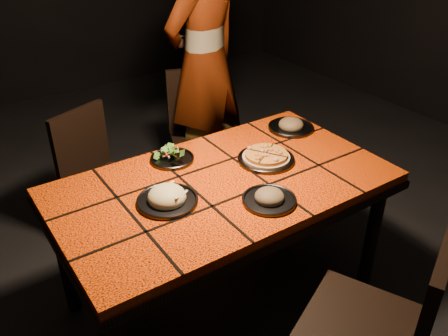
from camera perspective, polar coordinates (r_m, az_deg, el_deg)
room_shell at (r=1.97m, az=-0.09°, el=17.26°), size 6.04×7.04×3.08m
dining_table at (r=2.31m, az=-0.08°, el=-3.17°), size 1.62×0.92×0.75m
chair_near at (r=1.95m, az=19.38°, el=-17.11°), size 0.59×0.59×0.99m
chair_far_left at (r=2.97m, az=-15.27°, el=-0.12°), size 0.50×0.50×0.85m
chair_far_right at (r=3.35m, az=-3.01°, el=5.13°), size 0.52×0.52×0.90m
diner at (r=3.28m, az=-2.37°, el=12.50°), size 0.79×0.63×1.87m
plate_pizza at (r=2.43m, az=5.09°, el=1.27°), size 0.34×0.34×0.04m
plate_pasta at (r=2.11m, az=-6.86°, el=-3.60°), size 0.28×0.28×0.09m
plate_salad at (r=2.44m, az=-6.28°, el=1.45°), size 0.23×0.23×0.07m
plate_mushroom_a at (r=2.12m, az=5.47°, el=-3.57°), size 0.24×0.24×0.08m
plate_mushroom_b at (r=2.78m, az=8.06°, el=5.12°), size 0.27×0.27×0.09m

